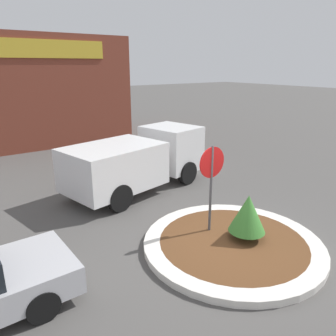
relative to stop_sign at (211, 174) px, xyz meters
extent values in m
plane|color=#514F4C|center=(0.09, -0.78, -1.76)|extent=(120.00, 120.00, 0.00)
cylinder|color=silver|center=(0.09, -0.78, -1.67)|extent=(4.51, 4.51, 0.18)
cylinder|color=brown|center=(0.09, -0.78, -1.67)|extent=(3.70, 3.70, 0.18)
cylinder|color=#4C4C51|center=(0.00, 0.00, -0.51)|extent=(0.07, 0.07, 2.51)
cylinder|color=#B71414|center=(0.00, 0.00, 0.32)|extent=(0.81, 0.03, 0.81)
cylinder|color=brown|center=(0.47, -0.88, -1.48)|extent=(0.08, 0.08, 0.21)
cone|color=#3D7F33|center=(0.47, -0.88, -0.89)|extent=(0.93, 0.93, 0.97)
cube|color=white|center=(2.01, 4.51, -0.51)|extent=(2.12, 2.37, 1.71)
cube|color=white|center=(-0.84, 3.91, -0.63)|extent=(3.62, 2.79, 1.46)
cube|color=black|center=(2.61, 4.64, -0.21)|extent=(0.42, 1.80, 0.60)
cylinder|color=black|center=(1.65, 5.45, -1.32)|extent=(0.92, 0.42, 0.89)
cylinder|color=black|center=(2.06, 3.51, -1.32)|extent=(0.92, 0.42, 0.89)
cylinder|color=black|center=(-1.63, 4.76, -1.32)|extent=(0.92, 0.42, 0.89)
cylinder|color=black|center=(-1.22, 2.81, -1.32)|extent=(0.92, 0.42, 0.89)
cube|color=brown|center=(-1.27, 15.09, 1.24)|extent=(11.46, 6.00, 6.02)
cube|color=gold|center=(-1.27, 12.06, 3.44)|extent=(8.02, 0.08, 0.90)
cylinder|color=black|center=(-4.57, 1.08, -1.45)|extent=(0.62, 0.21, 0.62)
cylinder|color=black|center=(-4.53, -0.56, -1.45)|extent=(0.62, 0.21, 0.62)
camera|label=1|loc=(-5.51, -5.81, 2.68)|focal=35.00mm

